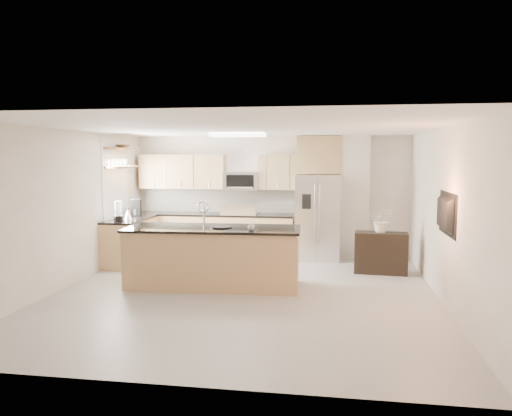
% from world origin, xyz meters
% --- Properties ---
extents(floor, '(6.50, 6.50, 0.00)m').
position_xyz_m(floor, '(0.00, 0.00, 0.00)').
color(floor, '#AEABA6').
rests_on(floor, ground).
extents(ceiling, '(6.00, 6.50, 0.02)m').
position_xyz_m(ceiling, '(0.00, 0.00, 2.60)').
color(ceiling, white).
rests_on(ceiling, wall_back).
extents(wall_back, '(6.00, 0.02, 2.60)m').
position_xyz_m(wall_back, '(0.00, 3.25, 1.30)').
color(wall_back, silver).
rests_on(wall_back, floor).
extents(wall_front, '(6.00, 0.02, 2.60)m').
position_xyz_m(wall_front, '(0.00, -3.25, 1.30)').
color(wall_front, silver).
rests_on(wall_front, floor).
extents(wall_left, '(0.02, 6.50, 2.60)m').
position_xyz_m(wall_left, '(-3.00, 0.00, 1.30)').
color(wall_left, silver).
rests_on(wall_left, floor).
extents(wall_right, '(0.02, 6.50, 2.60)m').
position_xyz_m(wall_right, '(3.00, 0.00, 1.30)').
color(wall_right, silver).
rests_on(wall_right, floor).
extents(back_counter, '(3.55, 0.66, 1.44)m').
position_xyz_m(back_counter, '(-1.23, 2.93, 0.47)').
color(back_counter, tan).
rests_on(back_counter, floor).
extents(left_counter, '(0.66, 1.50, 0.92)m').
position_xyz_m(left_counter, '(-2.67, 1.85, 0.46)').
color(left_counter, tan).
rests_on(left_counter, floor).
extents(range, '(0.76, 0.64, 1.14)m').
position_xyz_m(range, '(-0.60, 2.92, 0.47)').
color(range, black).
rests_on(range, floor).
extents(upper_cabinets, '(3.50, 0.33, 0.75)m').
position_xyz_m(upper_cabinets, '(-1.30, 3.09, 1.83)').
color(upper_cabinets, tan).
rests_on(upper_cabinets, wall_back).
extents(microwave, '(0.76, 0.40, 0.40)m').
position_xyz_m(microwave, '(-0.60, 3.04, 1.63)').
color(microwave, silver).
rests_on(microwave, upper_cabinets).
extents(refrigerator, '(0.92, 0.78, 1.78)m').
position_xyz_m(refrigerator, '(1.06, 2.87, 0.89)').
color(refrigerator, silver).
rests_on(refrigerator, floor).
extents(partition_column, '(0.60, 0.30, 2.60)m').
position_xyz_m(partition_column, '(1.82, 3.10, 1.30)').
color(partition_column, beige).
rests_on(partition_column, floor).
extents(window, '(0.04, 1.15, 1.65)m').
position_xyz_m(window, '(-2.98, 1.85, 1.65)').
color(window, white).
rests_on(window, wall_left).
extents(shelf_lower, '(0.30, 1.20, 0.04)m').
position_xyz_m(shelf_lower, '(-2.85, 1.95, 1.95)').
color(shelf_lower, brown).
rests_on(shelf_lower, wall_left).
extents(shelf_upper, '(0.30, 1.20, 0.04)m').
position_xyz_m(shelf_upper, '(-2.85, 1.95, 2.32)').
color(shelf_upper, brown).
rests_on(shelf_upper, wall_left).
extents(ceiling_fixture, '(1.00, 0.50, 0.06)m').
position_xyz_m(ceiling_fixture, '(-0.40, 1.60, 2.56)').
color(ceiling_fixture, white).
rests_on(ceiling_fixture, ceiling).
extents(island, '(2.93, 1.17, 1.42)m').
position_xyz_m(island, '(-0.59, 0.36, 0.50)').
color(island, tan).
rests_on(island, floor).
extents(credenza, '(0.98, 0.47, 0.76)m').
position_xyz_m(credenza, '(2.26, 1.74, 0.38)').
color(credenza, black).
rests_on(credenza, floor).
extents(cup, '(0.13, 0.13, 0.09)m').
position_xyz_m(cup, '(0.09, 0.11, 1.04)').
color(cup, silver).
rests_on(cup, island).
extents(platter, '(0.40, 0.40, 0.02)m').
position_xyz_m(platter, '(-0.45, 0.36, 1.00)').
color(platter, black).
rests_on(platter, island).
extents(blender, '(0.17, 0.17, 0.39)m').
position_xyz_m(blender, '(-2.67, 1.31, 1.09)').
color(blender, black).
rests_on(blender, left_counter).
extents(kettle, '(0.19, 0.19, 0.23)m').
position_xyz_m(kettle, '(-2.62, 1.65, 1.02)').
color(kettle, silver).
rests_on(kettle, left_counter).
extents(coffee_maker, '(0.23, 0.26, 0.35)m').
position_xyz_m(coffee_maker, '(-2.69, 2.23, 1.09)').
color(coffee_maker, black).
rests_on(coffee_maker, left_counter).
extents(bowl, '(0.35, 0.35, 0.08)m').
position_xyz_m(bowl, '(-2.85, 2.02, 2.38)').
color(bowl, silver).
rests_on(bowl, shelf_upper).
extents(flower_vase, '(0.74, 0.69, 0.68)m').
position_xyz_m(flower_vase, '(2.27, 1.77, 1.10)').
color(flower_vase, silver).
rests_on(flower_vase, credenza).
extents(television, '(0.14, 1.08, 0.62)m').
position_xyz_m(television, '(2.91, -0.20, 1.35)').
color(television, black).
rests_on(television, wall_right).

